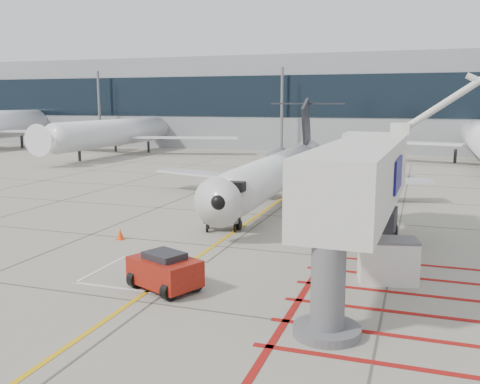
% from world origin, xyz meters
% --- Properties ---
extents(ground_plane, '(260.00, 260.00, 0.00)m').
position_xyz_m(ground_plane, '(0.00, 0.00, 0.00)').
color(ground_plane, '#9C9686').
rests_on(ground_plane, ground).
extents(regional_jet, '(22.72, 28.40, 7.34)m').
position_xyz_m(regional_jet, '(-0.74, 14.22, 3.67)').
color(regional_jet, silver).
rests_on(regional_jet, ground_plane).
extents(jet_bridge, '(9.35, 18.74, 7.38)m').
position_xyz_m(jet_bridge, '(6.68, 1.70, 3.69)').
color(jet_bridge, silver).
rests_on(jet_bridge, ground_plane).
extents(pushback_tug, '(3.17, 2.65, 1.58)m').
position_xyz_m(pushback_tug, '(-0.19, -2.52, 0.79)').
color(pushback_tug, maroon).
rests_on(pushback_tug, ground_plane).
extents(baggage_cart, '(2.24, 1.77, 1.23)m').
position_xyz_m(baggage_cart, '(-1.56, 7.27, 0.62)').
color(baggage_cart, '#5E5E63').
rests_on(baggage_cart, ground_plane).
extents(ground_power_unit, '(2.50, 1.78, 1.80)m').
position_xyz_m(ground_power_unit, '(7.95, 1.16, 0.90)').
color(ground_power_unit, silver).
rests_on(ground_power_unit, ground_plane).
extents(cone_nose, '(0.41, 0.41, 0.57)m').
position_xyz_m(cone_nose, '(-5.92, 3.64, 0.29)').
color(cone_nose, '#F9440D').
rests_on(cone_nose, ground_plane).
extents(cone_side, '(0.38, 0.38, 0.53)m').
position_xyz_m(cone_side, '(-0.91, 7.79, 0.26)').
color(cone_side, orange).
rests_on(cone_side, ground_plane).
extents(terminal_building, '(180.00, 28.00, 14.00)m').
position_xyz_m(terminal_building, '(10.00, 70.00, 7.00)').
color(terminal_building, gray).
rests_on(terminal_building, ground_plane).
extents(terminal_glass_band, '(180.00, 0.10, 6.00)m').
position_xyz_m(terminal_glass_band, '(10.00, 55.95, 8.00)').
color(terminal_glass_band, black).
rests_on(terminal_glass_band, ground_plane).
extents(bg_aircraft_b, '(32.45, 36.05, 10.82)m').
position_xyz_m(bg_aircraft_b, '(-30.73, 46.00, 5.41)').
color(bg_aircraft_b, silver).
rests_on(bg_aircraft_b, ground_plane).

